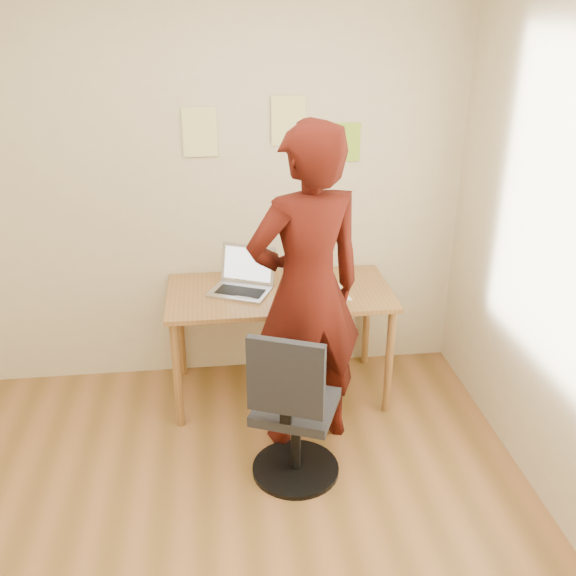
{
  "coord_description": "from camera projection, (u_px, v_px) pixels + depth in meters",
  "views": [
    {
      "loc": [
        0.11,
        -2.26,
        2.4
      ],
      "look_at": [
        0.5,
        0.95,
        0.95
      ],
      "focal_mm": 40.0,
      "sensor_mm": 36.0,
      "label": 1
    }
  ],
  "objects": [
    {
      "name": "wall_note_mid",
      "position": [
        288.0,
        121.0,
        3.95
      ],
      "size": [
        0.21,
        0.0,
        0.3
      ],
      "primitive_type": "cube",
      "color": "#EDE78E",
      "rests_on": "room"
    },
    {
      "name": "phone",
      "position": [
        328.0,
        299.0,
        3.89
      ],
      "size": [
        0.07,
        0.12,
        0.01
      ],
      "rotation": [
        0.0,
        0.0,
        -0.1
      ],
      "color": "black",
      "rests_on": "desk"
    },
    {
      "name": "laptop",
      "position": [
        243.0,
        282.0,
        4.01
      ],
      "size": [
        0.46,
        0.44,
        0.26
      ],
      "rotation": [
        0.0,
        0.0,
        -0.43
      ],
      "color": "#A9A9B0",
      "rests_on": "desk"
    },
    {
      "name": "room",
      "position": [
        189.0,
        300.0,
        2.46
      ],
      "size": [
        3.58,
        3.58,
        2.78
      ],
      "color": "brown",
      "rests_on": "ground"
    },
    {
      "name": "person",
      "position": [
        307.0,
        293.0,
        3.5
      ],
      "size": [
        0.79,
        0.63,
        1.88
      ],
      "primitive_type": "imported",
      "rotation": [
        0.0,
        0.0,
        3.44
      ],
      "color": "#3A0D07",
      "rests_on": "ground"
    },
    {
      "name": "wall_note_right",
      "position": [
        346.0,
        142.0,
        4.05
      ],
      "size": [
        0.18,
        0.0,
        0.24
      ],
      "primitive_type": "cube",
      "color": "#90C52C",
      "rests_on": "room"
    },
    {
      "name": "office_chair",
      "position": [
        293.0,
        418.0,
        3.37
      ],
      "size": [
        0.54,
        0.54,
        0.93
      ],
      "rotation": [
        0.0,
        0.0,
        -0.4
      ],
      "color": "black",
      "rests_on": "ground"
    },
    {
      "name": "desk",
      "position": [
        280.0,
        303.0,
        4.05
      ],
      "size": [
        1.4,
        0.7,
        0.74
      ],
      "color": "#925F32",
      "rests_on": "ground"
    },
    {
      "name": "wall_note_left",
      "position": [
        200.0,
        132.0,
        3.91
      ],
      "size": [
        0.21,
        0.0,
        0.3
      ],
      "primitive_type": "cube",
      "color": "#EDE78E",
      "rests_on": "room"
    },
    {
      "name": "paper_sheet",
      "position": [
        329.0,
        292.0,
        3.99
      ],
      "size": [
        0.24,
        0.32,
        0.0
      ],
      "primitive_type": "cube",
      "rotation": [
        0.0,
        0.0,
        0.14
      ],
      "color": "white",
      "rests_on": "desk"
    }
  ]
}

